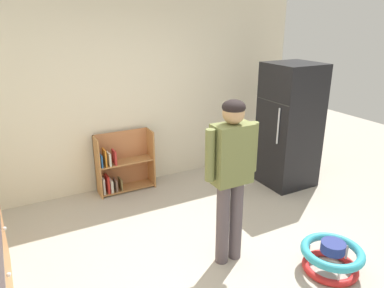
{
  "coord_description": "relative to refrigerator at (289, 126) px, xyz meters",
  "views": [
    {
      "loc": [
        -1.73,
        -2.55,
        2.39
      ],
      "look_at": [
        -0.01,
        0.67,
        1.1
      ],
      "focal_mm": 34.15,
      "sensor_mm": 36.0,
      "label": 1
    }
  ],
  "objects": [
    {
      "name": "back_wall",
      "position": [
        -1.88,
        1.1,
        0.46
      ],
      "size": [
        5.2,
        0.06,
        2.7
      ],
      "primitive_type": "cube",
      "color": "beige",
      "rests_on": "ground"
    },
    {
      "name": "refrigerator",
      "position": [
        0.0,
        0.0,
        0.0
      ],
      "size": [
        0.73,
        0.68,
        1.78
      ],
      "color": "black",
      "rests_on": "ground"
    },
    {
      "name": "standing_person",
      "position": [
        -1.78,
        -1.15,
        0.13
      ],
      "size": [
        0.57,
        0.22,
        1.68
      ],
      "color": "#554B50",
      "rests_on": "ground"
    },
    {
      "name": "baby_walker",
      "position": [
        -0.99,
        -1.78,
        -0.73
      ],
      "size": [
        0.6,
        0.6,
        0.32
      ],
      "color": "red",
      "rests_on": "ground"
    },
    {
      "name": "bookshelf",
      "position": [
        -2.24,
        0.92,
        -0.53
      ],
      "size": [
        0.8,
        0.28,
        0.85
      ],
      "color": "#B37A45",
      "rests_on": "ground"
    },
    {
      "name": "ground_plane",
      "position": [
        -1.88,
        -1.23,
        -0.89
      ],
      "size": [
        12.0,
        12.0,
        0.0
      ],
      "primitive_type": "plane",
      "color": "#BBB0A0",
      "rests_on": "ground"
    }
  ]
}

